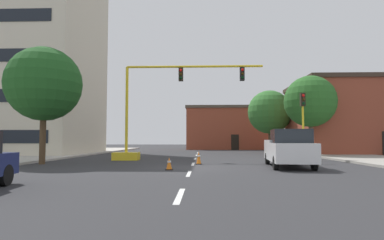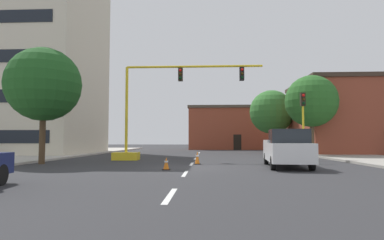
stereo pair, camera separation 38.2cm
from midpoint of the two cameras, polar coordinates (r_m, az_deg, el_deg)
ground_plane at (r=17.15m, az=0.14°, el=-8.37°), size 160.00×160.00×0.00m
sidewalk_left at (r=28.59m, az=-25.86°, el=-5.92°), size 6.00×56.00×0.14m
sidewalk_right at (r=27.85m, az=28.65°, el=-5.92°), size 6.00×56.00×0.14m
lane_stripe_seg_1 at (r=8.73m, az=-2.58°, el=-13.11°), size 0.16×2.40×0.01m
lane_stripe_seg_2 at (r=14.17m, az=-0.45°, el=-9.39°), size 0.16×2.40×0.01m
lane_stripe_seg_3 at (r=19.64m, az=0.49°, el=-7.74°), size 0.16×2.40×0.01m
lane_stripe_seg_4 at (r=25.12m, az=1.01°, el=-6.80°), size 0.16×2.40×0.01m
lane_stripe_seg_5 at (r=30.61m, az=1.34°, el=-6.20°), size 0.16×2.40×0.01m
lane_stripe_seg_6 at (r=36.11m, az=1.57°, el=-5.78°), size 0.16×2.40×0.01m
building_tall_left at (r=38.24m, az=-26.42°, el=10.46°), size 13.59×12.46×20.84m
building_brick_center at (r=50.44m, az=7.79°, el=-1.42°), size 14.22×7.84×6.44m
building_row_right at (r=38.40m, az=27.96°, el=0.38°), size 13.35×10.69×7.52m
traffic_signal_gantry at (r=23.58m, az=-7.54°, el=-1.31°), size 10.71×1.20×6.83m
traffic_light_pole_right at (r=24.45m, az=19.35°, el=1.57°), size 0.32×0.47×4.80m
tree_right_far at (r=39.33m, az=14.06°, el=1.37°), size 5.13×5.13×7.28m
tree_left_near at (r=21.75m, az=-24.13°, el=5.69°), size 4.47×4.47×7.07m
tree_right_mid at (r=30.35m, az=20.57°, el=3.10°), size 4.53×4.53×7.10m
pickup_truck_white at (r=18.09m, az=16.85°, el=-4.88°), size 2.46×5.55×1.99m
traffic_cone_roadside_a at (r=19.43m, az=1.50°, el=-6.65°), size 0.36×0.36×0.79m
traffic_cone_roadside_b at (r=15.90m, az=-3.86°, el=-7.64°), size 0.36×0.36×0.62m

